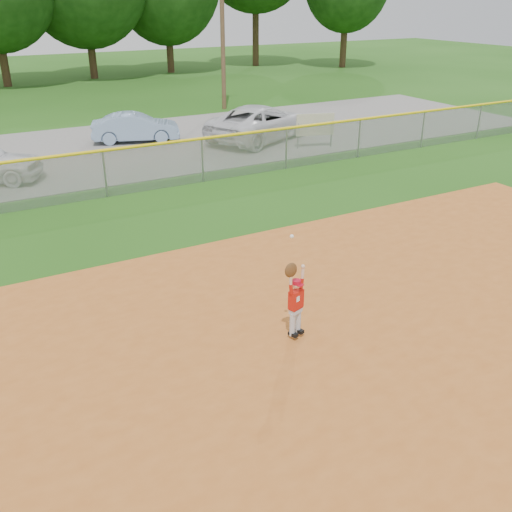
{
  "coord_description": "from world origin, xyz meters",
  "views": [
    {
      "loc": [
        -4.21,
        -7.39,
        5.87
      ],
      "look_at": [
        0.81,
        1.68,
        1.1
      ],
      "focal_mm": 40.0,
      "sensor_mm": 36.0,
      "label": 1
    }
  ],
  "objects": [
    {
      "name": "ground",
      "position": [
        0.0,
        0.0,
        0.0
      ],
      "size": [
        120.0,
        120.0,
        0.0
      ],
      "primitive_type": "plane",
      "color": "#205012",
      "rests_on": "ground"
    },
    {
      "name": "clay_infield",
      "position": [
        0.0,
        -3.0,
        0.02
      ],
      "size": [
        24.0,
        16.0,
        0.04
      ],
      "primitive_type": "cube",
      "color": "#AF5A1F",
      "rests_on": "ground"
    },
    {
      "name": "parking_strip",
      "position": [
        0.0,
        16.0,
        0.01
      ],
      "size": [
        44.0,
        10.0,
        0.03
      ],
      "primitive_type": "cube",
      "color": "slate",
      "rests_on": "ground"
    },
    {
      "name": "car_blue",
      "position": [
        3.18,
        16.72,
        0.64
      ],
      "size": [
        3.93,
        2.4,
        1.22
      ],
      "primitive_type": "imported",
      "rotation": [
        0.0,
        0.0,
        1.25
      ],
      "color": "#809CBF",
      "rests_on": "parking_strip"
    },
    {
      "name": "car_white_b",
      "position": [
        8.06,
        14.4,
        0.79
      ],
      "size": [
        5.99,
        4.6,
        1.51
      ],
      "primitive_type": "imported",
      "rotation": [
        0.0,
        0.0,
        2.01
      ],
      "color": "silver",
      "rests_on": "parking_strip"
    },
    {
      "name": "sponsor_sign",
      "position": [
        9.34,
        12.06,
        0.95
      ],
      "size": [
        1.56,
        0.51,
        1.44
      ],
      "color": "gray",
      "rests_on": "ground"
    },
    {
      "name": "outfield_fence",
      "position": [
        0.0,
        10.0,
        0.88
      ],
      "size": [
        40.06,
        0.1,
        1.55
      ],
      "color": "gray",
      "rests_on": "ground"
    },
    {
      "name": "power_lines",
      "position": [
        1.0,
        22.0,
        4.68
      ],
      "size": [
        19.4,
        0.24,
        9.0
      ],
      "color": "#4C3823",
      "rests_on": "ground"
    },
    {
      "name": "ballplayer",
      "position": [
        0.78,
        0.17,
        0.86
      ],
      "size": [
        0.5,
        0.27,
        2.05
      ],
      "color": "silver",
      "rests_on": "ground"
    }
  ]
}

